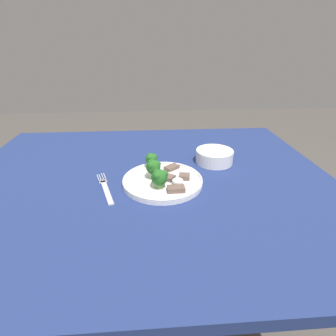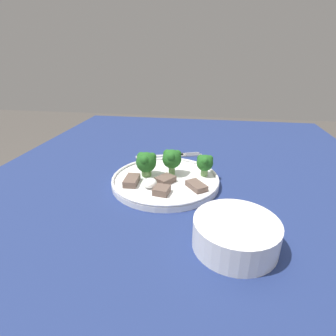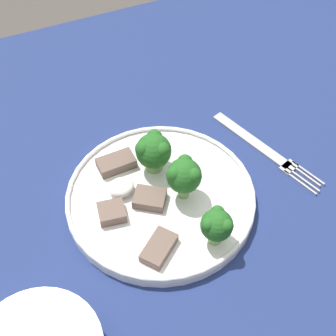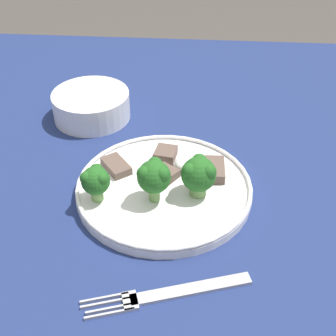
{
  "view_description": "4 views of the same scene",
  "coord_description": "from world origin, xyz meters",
  "views": [
    {
      "loc": [
        0.02,
        -0.73,
        1.15
      ],
      "look_at": [
        0.06,
        -0.06,
        0.82
      ],
      "focal_mm": 28.0,
      "sensor_mm": 36.0,
      "label": 1
    },
    {
      "loc": [
        0.57,
        0.05,
        1.04
      ],
      "look_at": [
        0.02,
        -0.04,
        0.79
      ],
      "focal_mm": 28.0,
      "sensor_mm": 36.0,
      "label": 2
    },
    {
      "loc": [
        0.19,
        0.28,
        1.25
      ],
      "look_at": [
        0.03,
        -0.05,
        0.81
      ],
      "focal_mm": 50.0,
      "sensor_mm": 36.0,
      "label": 3
    },
    {
      "loc": [
        -0.44,
        -0.08,
        1.19
      ],
      "look_at": [
        0.07,
        -0.04,
        0.79
      ],
      "focal_mm": 50.0,
      "sensor_mm": 36.0,
      "label": 4
    }
  ],
  "objects": [
    {
      "name": "broccoli_floret_near_rim_left",
      "position": [
        0.02,
        -0.03,
        0.81
      ],
      "size": [
        0.04,
        0.04,
        0.06
      ],
      "color": "#709E56",
      "rests_on": "dinner_plate"
    },
    {
      "name": "meat_slice_rear_slice",
      "position": [
        0.08,
        0.03,
        0.78
      ],
      "size": [
        0.05,
        0.05,
        0.01
      ],
      "color": "brown",
      "rests_on": "dinner_plate"
    },
    {
      "name": "fork",
      "position": [
        -0.12,
        -0.06,
        0.76
      ],
      "size": [
        0.08,
        0.19,
        0.0
      ],
      "color": "#B2B2B7",
      "rests_on": "table"
    },
    {
      "name": "sauce_dollop",
      "position": [
        0.09,
        -0.07,
        0.78
      ],
      "size": [
        0.03,
        0.03,
        0.02
      ],
      "color": "white",
      "rests_on": "dinner_plate"
    },
    {
      "name": "cream_bowl",
      "position": [
        0.24,
        0.1,
        0.78
      ],
      "size": [
        0.13,
        0.13,
        0.05
      ],
      "color": "white",
      "rests_on": "table"
    },
    {
      "name": "meat_slice_front_slice",
      "position": [
        0.06,
        -0.04,
        0.78
      ],
      "size": [
        0.05,
        0.05,
        0.01
      ],
      "color": "brown",
      "rests_on": "dinner_plate"
    },
    {
      "name": "table",
      "position": [
        0.0,
        0.0,
        0.66
      ],
      "size": [
        1.18,
        0.97,
        0.76
      ],
      "color": "navy",
      "rests_on": "ground_plane"
    },
    {
      "name": "broccoli_floret_back_left",
      "position": [
        0.02,
        0.04,
        0.81
      ],
      "size": [
        0.04,
        0.04,
        0.05
      ],
      "color": "#709E56",
      "rests_on": "dinner_plate"
    },
    {
      "name": "meat_slice_edge_slice",
      "position": [
        0.08,
        -0.11,
        0.78
      ],
      "size": [
        0.05,
        0.03,
        0.01
      ],
      "color": "brown",
      "rests_on": "dinner_plate"
    },
    {
      "name": "dinner_plate",
      "position": [
        0.05,
        -0.04,
        0.77
      ],
      "size": [
        0.24,
        0.24,
        0.02
      ],
      "color": "white",
      "rests_on": "table"
    },
    {
      "name": "broccoli_floret_center_left",
      "position": [
        0.04,
        -0.09,
        0.81
      ],
      "size": [
        0.05,
        0.05,
        0.06
      ],
      "color": "#709E56",
      "rests_on": "dinner_plate"
    },
    {
      "name": "meat_slice_middle_slice",
      "position": [
        0.12,
        -0.04,
        0.78
      ],
      "size": [
        0.04,
        0.03,
        0.01
      ],
      "color": "brown",
      "rests_on": "dinner_plate"
    }
  ]
}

